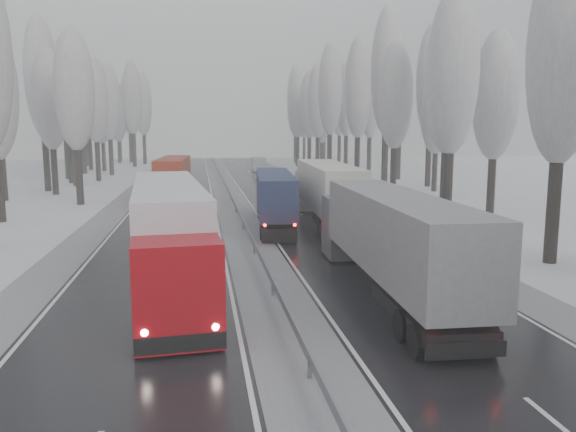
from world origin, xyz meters
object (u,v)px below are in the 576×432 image
object	(u,v)px
truck_red_red	(173,176)
truck_grey_tarp	(388,235)
box_truck_distant	(259,164)
truck_blue_box	(274,194)
truck_red_white	(169,228)
truck_cream_box	(326,189)

from	to	relation	value
truck_red_red	truck_grey_tarp	bearing A→B (deg)	-70.48
truck_grey_tarp	box_truck_distant	bearing A→B (deg)	90.12
truck_blue_box	truck_grey_tarp	bearing A→B (deg)	-77.51
box_truck_distant	truck_red_white	distance (m)	70.56
truck_grey_tarp	truck_red_white	bearing A→B (deg)	166.85
truck_red_white	box_truck_distant	bearing A→B (deg)	75.92
truck_grey_tarp	truck_red_white	distance (m)	9.39
truck_grey_tarp	box_truck_distant	xyz separation A→B (m)	(2.09, 72.07, -1.26)
truck_grey_tarp	truck_blue_box	size ratio (longest dim) A/B	1.12
truck_grey_tarp	truck_cream_box	xyz separation A→B (m)	(1.37, 17.91, 0.09)
truck_cream_box	truck_red_red	bearing A→B (deg)	129.79
truck_blue_box	truck_cream_box	xyz separation A→B (m)	(3.77, -0.29, 0.37)
truck_cream_box	truck_red_red	xyz separation A→B (m)	(-11.70, 15.79, -0.19)
truck_grey_tarp	truck_red_white	xyz separation A→B (m)	(-9.07, 2.42, 0.12)
truck_blue_box	truck_red_white	size ratio (longest dim) A/B	0.85
truck_cream_box	box_truck_distant	world-z (taller)	truck_cream_box
truck_grey_tarp	box_truck_distant	size ratio (longest dim) A/B	2.52
truck_cream_box	truck_red_red	size ratio (longest dim) A/B	1.08
box_truck_distant	truck_cream_box	bearing A→B (deg)	-88.63
truck_blue_box	truck_red_red	bearing A→B (deg)	122.11
truck_blue_box	truck_red_white	xyz separation A→B (m)	(-6.68, -15.78, 0.40)
truck_red_red	truck_cream_box	bearing A→B (deg)	-50.99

